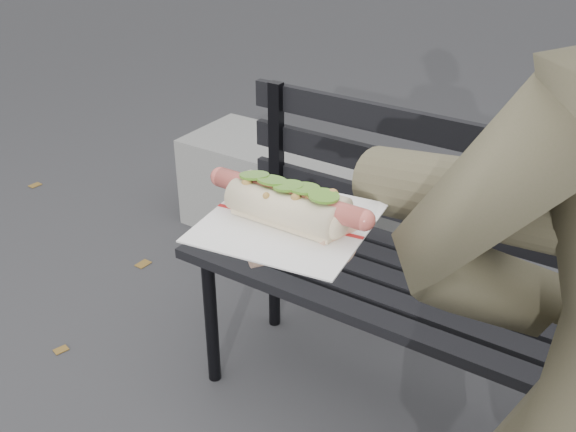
% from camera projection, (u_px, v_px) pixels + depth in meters
% --- Properties ---
extents(park_bench, '(1.50, 0.44, 0.88)m').
position_uv_depth(park_bench, '(458.00, 268.00, 1.76)').
color(park_bench, black).
rests_on(park_bench, ground).
extents(concrete_block, '(1.20, 0.40, 0.40)m').
position_uv_depth(concrete_block, '(318.00, 200.00, 2.81)').
color(concrete_block, slate).
rests_on(concrete_block, ground).
extents(held_hotdog, '(0.64, 0.31, 0.20)m').
position_uv_depth(held_hotdog, '(478.00, 213.00, 0.73)').
color(held_hotdog, '#4C4A33').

